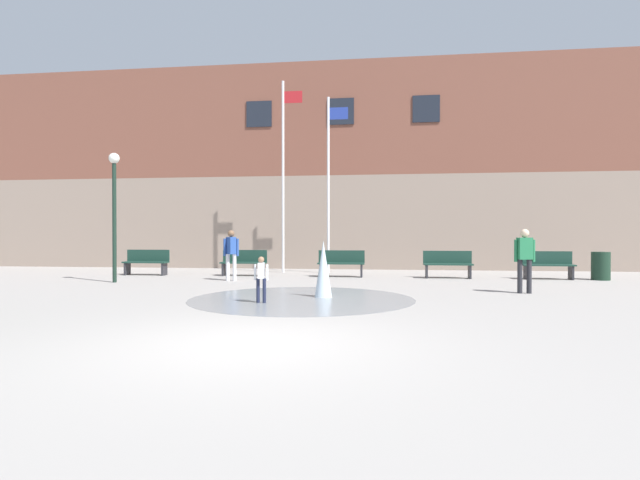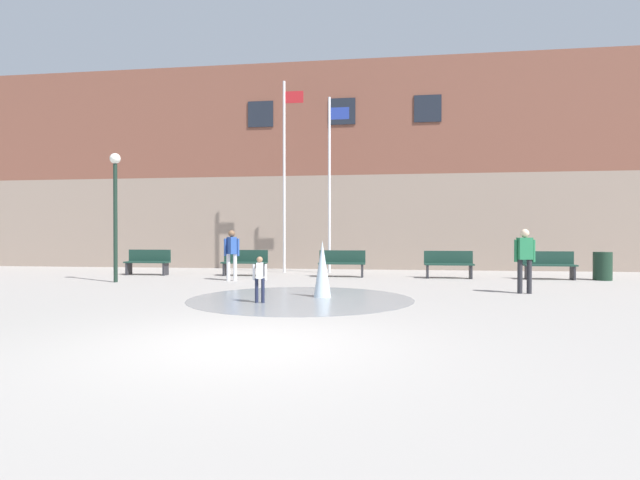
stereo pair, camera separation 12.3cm
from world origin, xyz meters
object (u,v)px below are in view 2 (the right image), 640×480
(park_bench_near_trashcan, at_px, (449,264))
(adult_watching, at_px, (232,251))
(park_bench_center, at_px, (245,262))
(park_bench_far_right, at_px, (549,265))
(child_in_fountain, at_px, (260,276))
(park_bench_under_right_flagpole, at_px, (342,263))
(adult_in_red, at_px, (525,256))
(flagpole_left, at_px, (285,171))
(park_bench_far_left, at_px, (148,262))
(flagpole_right, at_px, (330,179))
(lamp_post_left_lane, at_px, (115,198))
(trash_can, at_px, (603,266))

(park_bench_near_trashcan, relative_size, adult_watching, 1.01)
(park_bench_center, xyz_separation_m, park_bench_far_right, (10.19, -0.08, 0.00))
(park_bench_center, bearing_deg, child_in_fountain, -71.13)
(park_bench_center, distance_m, child_in_fountain, 7.14)
(park_bench_far_right, bearing_deg, park_bench_under_right_flagpole, 179.27)
(adult_in_red, bearing_deg, park_bench_center, -39.23)
(park_bench_under_right_flagpole, relative_size, flagpole_left, 0.22)
(park_bench_near_trashcan, height_order, adult_in_red, adult_in_red)
(park_bench_far_left, relative_size, child_in_fountain, 1.62)
(adult_watching, bearing_deg, adult_in_red, 31.88)
(park_bench_center, xyz_separation_m, child_in_fountain, (2.31, -6.75, 0.10))
(child_in_fountain, height_order, flagpole_right, flagpole_right)
(park_bench_near_trashcan, bearing_deg, lamp_post_left_lane, -164.76)
(park_bench_far_left, bearing_deg, child_in_fountain, -48.47)
(park_bench_far_left, relative_size, park_bench_near_trashcan, 1.00)
(adult_watching, xyz_separation_m, lamp_post_left_lane, (-3.35, -0.99, 1.63))
(park_bench_near_trashcan, distance_m, flagpole_left, 7.09)
(park_bench_far_left, bearing_deg, park_bench_far_right, 0.19)
(park_bench_near_trashcan, relative_size, flagpole_left, 0.22)
(park_bench_far_left, bearing_deg, flagpole_left, 22.06)
(adult_in_red, bearing_deg, park_bench_far_right, -126.23)
(park_bench_center, distance_m, flagpole_right, 4.55)
(park_bench_far_left, distance_m, park_bench_under_right_flagpole, 7.01)
(flagpole_left, bearing_deg, park_bench_far_right, -11.40)
(park_bench_near_trashcan, height_order, flagpole_left, flagpole_left)
(park_bench_near_trashcan, distance_m, adult_watching, 7.14)
(child_in_fountain, bearing_deg, park_bench_far_right, -56.58)
(park_bench_far_right, height_order, flagpole_left, flagpole_left)
(park_bench_center, height_order, adult_watching, adult_watching)
(park_bench_center, bearing_deg, park_bench_near_trashcan, -0.50)
(park_bench_center, distance_m, adult_in_red, 9.37)
(park_bench_far_left, relative_size, adult_watching, 1.01)
(flagpole_left, bearing_deg, lamp_post_left_lane, -133.07)
(park_bench_far_right, bearing_deg, park_bench_far_left, -179.81)
(flagpole_left, bearing_deg, adult_in_red, -39.52)
(park_bench_near_trashcan, distance_m, adult_in_red, 4.40)
(park_bench_center, distance_m, park_bench_near_trashcan, 7.01)
(park_bench_center, bearing_deg, flagpole_left, 58.44)
(park_bench_near_trashcan, xyz_separation_m, flagpole_left, (-5.93, 1.82, 3.44))
(park_bench_far_left, xyz_separation_m, park_bench_far_right, (13.75, 0.05, 0.00))
(adult_in_red, height_order, lamp_post_left_lane, lamp_post_left_lane)
(park_bench_far_left, relative_size, lamp_post_left_lane, 0.41)
(park_bench_center, height_order, trash_can, park_bench_center)
(flagpole_right, bearing_deg, flagpole_left, 180.00)
(park_bench_near_trashcan, bearing_deg, adult_watching, -165.35)
(park_bench_under_right_flagpole, xyz_separation_m, flagpole_right, (-0.61, 1.75, 3.09))
(adult_watching, height_order, lamp_post_left_lane, lamp_post_left_lane)
(adult_watching, relative_size, child_in_fountain, 1.61)
(park_bench_far_right, relative_size, child_in_fountain, 1.62)
(park_bench_under_right_flagpole, relative_size, adult_watching, 1.01)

